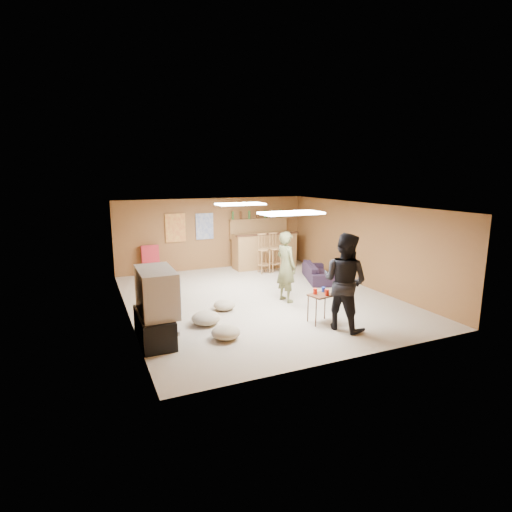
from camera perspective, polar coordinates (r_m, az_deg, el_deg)
name	(u,v)px	position (r m, az deg, el deg)	size (l,w,h in m)	color
ground	(259,298)	(9.60, 0.48, -6.08)	(7.00, 7.00, 0.00)	tan
ceiling	(260,206)	(9.18, 0.51, 7.13)	(6.00, 7.00, 0.02)	silver
wall_back	(214,234)	(12.56, -6.07, 3.19)	(6.00, 0.02, 2.20)	brown
wall_front	(352,293)	(6.39, 13.52, -5.18)	(6.00, 0.02, 2.20)	brown
wall_left	(126,265)	(8.57, -18.13, -1.19)	(0.02, 7.00, 2.20)	brown
wall_right	(363,245)	(10.89, 15.06, 1.59)	(0.02, 7.00, 2.20)	brown
tv_stand	(154,327)	(7.41, -14.33, -9.81)	(0.55, 1.30, 0.50)	black
dvd_box	(167,330)	(7.48, -12.60, -10.34)	(0.35, 0.50, 0.08)	#B2B2B7
tv_body	(156,291)	(7.22, -14.03, -4.93)	(0.60, 1.10, 0.80)	#B2B2B7
tv_screen	(174,289)	(7.27, -11.62, -4.70)	(0.02, 0.95, 0.65)	navy
bar_counter	(264,250)	(12.68, 1.21, 0.82)	(2.00, 0.60, 1.10)	olive
bar_lip	(268,234)	(12.36, 1.71, 3.12)	(2.10, 0.12, 0.05)	#3D2213
bar_shelf	(259,219)	(12.94, 0.39, 5.29)	(2.00, 0.18, 0.05)	olive
bar_backing	(258,228)	(13.00, 0.35, 3.98)	(2.00, 0.14, 0.60)	olive
poster_left	(175,228)	(12.18, -11.43, 3.96)	(0.60, 0.03, 0.85)	#BF3F26
poster_right	(205,226)	(12.40, -7.36, 4.23)	(0.55, 0.03, 0.80)	#334C99
folding_chair_stack	(151,261)	(12.03, -14.82, -0.64)	(0.50, 0.14, 0.90)	red
ceiling_panel_front	(291,213)	(7.84, 5.03, 6.12)	(1.20, 0.60, 0.04)	white
ceiling_panel_back	(240,204)	(10.28, -2.26, 7.42)	(1.20, 0.60, 0.04)	white
person_olive	(286,267)	(9.23, 4.32, -1.53)	(0.60, 0.39, 1.64)	brown
person_black	(345,282)	(7.71, 12.53, -3.59)	(0.90, 0.70, 1.86)	black
sofa	(318,272)	(11.32, 8.83, -2.26)	(1.59, 0.62, 0.46)	black
tray_table	(321,309)	(8.10, 9.21, -7.43)	(0.45, 0.36, 0.59)	#3D2213
cup_red_near	(315,291)	(7.99, 8.45, -5.03)	(0.08, 0.08, 0.11)	red
cup_red_far	(327,293)	(7.95, 10.09, -5.16)	(0.08, 0.08, 0.12)	red
cup_blue	(323,290)	(8.16, 9.60, -4.75)	(0.07, 0.07, 0.10)	navy
bar_stool_left	(264,253)	(11.93, 1.14, 0.42)	(0.38, 0.38, 1.21)	olive
bar_stool_right	(275,250)	(12.11, 2.73, 0.84)	(0.42, 0.42, 1.33)	olive
cushion_near_tv	(206,318)	(8.03, -7.17, -8.79)	(0.57, 0.57, 0.26)	tan
cushion_mid	(224,305)	(8.82, -4.56, -7.00)	(0.47, 0.47, 0.21)	tan
cushion_far	(226,332)	(7.33, -4.34, -10.82)	(0.53, 0.53, 0.24)	tan
bottle_row	(257,214)	(12.89, 0.18, 5.96)	(1.76, 0.08, 0.26)	#3F7233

